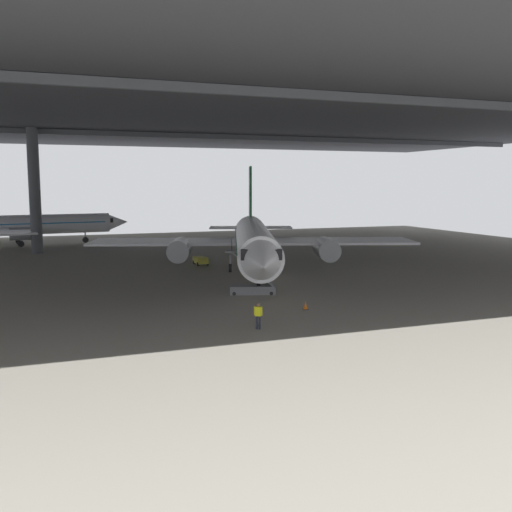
{
  "coord_description": "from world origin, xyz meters",
  "views": [
    {
      "loc": [
        -20.0,
        -52.65,
        9.18
      ],
      "look_at": [
        -1.63,
        -3.04,
        2.53
      ],
      "focal_mm": 40.37,
      "sensor_mm": 36.0,
      "label": 1
    }
  ],
  "objects": [
    {
      "name": "boarding_stairs",
      "position": [
        -3.82,
        -7.91,
        0.73
      ],
      "size": [
        4.38,
        2.61,
        4.61
      ],
      "color": "slate",
      "rests_on": "ground_plane"
    },
    {
      "name": "airplane_distant",
      "position": [
        -21.92,
        40.03,
        3.07
      ],
      "size": [
        29.08,
        28.21,
        9.43
      ],
      "color": "white",
      "rests_on": "ground_plane"
    },
    {
      "name": "traffic_cone_orange",
      "position": [
        -2.2,
        -15.03,
        0.29
      ],
      "size": [
        0.36,
        0.36,
        0.6
      ],
      "color": "black",
      "rests_on": "ground_plane"
    },
    {
      "name": "crew_worker_by_stairs",
      "position": [
        -1.58,
        -5.93,
        1.01
      ],
      "size": [
        0.55,
        0.24,
        1.76
      ],
      "color": "#232838",
      "rests_on": "ground_plane"
    },
    {
      "name": "airplane_main",
      "position": [
        -0.21,
        1.35,
        3.41
      ],
      "size": [
        34.59,
        34.93,
        11.23
      ],
      "color": "white",
      "rests_on": "ground_plane"
    },
    {
      "name": "hangar_structure",
      "position": [
        -0.05,
        13.76,
        17.04
      ],
      "size": [
        121.0,
        99.0,
        17.67
      ],
      "color": "#4C4F54",
      "rests_on": "ground_plane"
    },
    {
      "name": "ground_plane",
      "position": [
        0.0,
        0.0,
        0.0
      ],
      "size": [
        110.0,
        110.0,
        0.0
      ],
      "primitive_type": "plane",
      "color": "gray"
    },
    {
      "name": "baggage_tug",
      "position": [
        -3.4,
        10.41,
        0.53
      ],
      "size": [
        1.4,
        2.27,
        0.9
      ],
      "color": "yellow",
      "rests_on": "ground_plane"
    },
    {
      "name": "crew_worker_near_nose",
      "position": [
        -7.49,
        -19.24,
        0.97
      ],
      "size": [
        0.5,
        0.36,
        1.69
      ],
      "color": "#232838",
      "rests_on": "ground_plane"
    }
  ]
}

